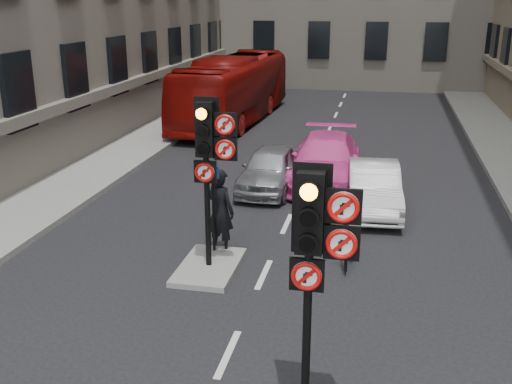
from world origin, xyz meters
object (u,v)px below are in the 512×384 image
at_px(signal_near, 316,239).
at_px(bus_red, 234,89).
at_px(motorcycle, 345,241).
at_px(motorcyclist, 221,211).
at_px(car_white, 374,187).
at_px(info_sign, 213,196).
at_px(signal_far, 210,147).
at_px(car_pink, 326,160).
at_px(car_silver, 270,168).

height_order(signal_near, bus_red, signal_near).
height_order(motorcycle, motorcyclist, motorcyclist).
distance_m(car_white, bus_red, 12.72).
bearing_deg(bus_red, car_white, -55.39).
height_order(signal_near, car_white, signal_near).
distance_m(motorcyclist, info_sign, 0.52).
height_order(signal_near, info_sign, signal_near).
bearing_deg(signal_near, motorcycle, 88.58).
xyz_separation_m(motorcyclist, info_sign, (-0.09, -0.27, 0.43)).
height_order(signal_far, bus_red, signal_far).
distance_m(signal_near, signal_far, 4.77).
xyz_separation_m(signal_near, car_pink, (-0.90, 10.84, -1.86)).
distance_m(car_silver, car_pink, 1.87).
relative_size(car_silver, car_pink, 0.76).
xyz_separation_m(signal_far, car_pink, (1.70, 6.84, -1.98)).
relative_size(bus_red, info_sign, 5.37).
height_order(signal_far, motorcycle, signal_far).
distance_m(signal_far, motorcyclist, 2.00).
bearing_deg(signal_far, motorcycle, 20.29).
bearing_deg(car_white, info_sign, -136.13).
bearing_deg(car_pink, bus_red, 119.18).
height_order(bus_red, motorcyclist, bus_red).
height_order(bus_red, info_sign, bus_red).
bearing_deg(car_silver, car_white, -19.44).
distance_m(signal_far, car_white, 5.99).
bearing_deg(car_silver, bus_red, 111.97).
distance_m(car_white, info_sign, 5.21).
bearing_deg(info_sign, bus_red, 120.33).
bearing_deg(motorcyclist, car_white, -109.96).
height_order(signal_near, car_pink, signal_near).
bearing_deg(car_silver, info_sign, -91.75).
xyz_separation_m(signal_far, motorcycle, (2.72, 1.01, -2.22)).
xyz_separation_m(bus_red, motorcyclist, (3.30, -14.42, -0.52)).
xyz_separation_m(signal_near, bus_red, (-5.99, 19.43, -1.09)).
distance_m(signal_near, car_pink, 11.03).
bearing_deg(car_white, car_pink, 119.88).
bearing_deg(info_sign, signal_near, -41.61).
bearing_deg(car_silver, signal_far, -89.54).
bearing_deg(motorcycle, signal_near, -98.20).
bearing_deg(motorcyclist, motorcycle, -157.15).
relative_size(signal_far, car_white, 0.93).
relative_size(car_silver, motorcycle, 2.35).
bearing_deg(car_pink, car_white, -57.00).
bearing_deg(motorcycle, motorcyclist, 173.23).
distance_m(signal_near, car_silver, 10.29).
bearing_deg(car_pink, info_sign, -108.61).
xyz_separation_m(car_silver, car_white, (3.10, -1.21, -0.01)).
xyz_separation_m(car_white, info_sign, (-3.42, -3.86, 0.78)).
relative_size(signal_far, car_pink, 0.72).
xyz_separation_m(car_pink, bus_red, (-5.09, 8.59, 0.77)).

